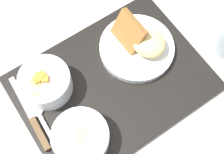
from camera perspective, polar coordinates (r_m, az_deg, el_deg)
The scene contains 7 objects.
ground_plane at distance 0.76m, azimuth -0.00°, elevation -1.31°, with size 4.00×4.00×0.00m, color #ADA89E.
serving_tray at distance 0.75m, azimuth -0.00°, elevation -1.10°, with size 0.47×0.36×0.02m.
bowl_salad at distance 0.72m, azimuth -12.04°, elevation -0.96°, with size 0.12×0.12×0.07m.
bowl_soup at distance 0.68m, azimuth -5.76°, elevation -10.88°, with size 0.12×0.12×0.05m.
plate_main at distance 0.77m, azimuth 4.95°, elevation 5.86°, with size 0.19×0.19×0.08m.
knife at distance 0.73m, azimuth -13.73°, elevation -8.65°, with size 0.02×0.20×0.01m.
spoon at distance 0.74m, azimuth -13.29°, elevation -6.52°, with size 0.04×0.15×0.01m.
Camera 1 is at (-0.14, -0.24, 0.71)m, focal length 50.00 mm.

